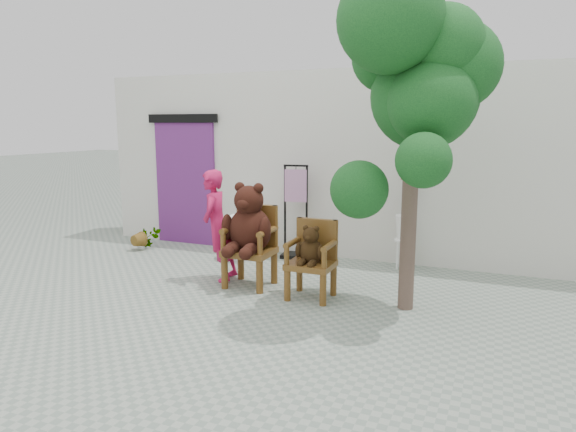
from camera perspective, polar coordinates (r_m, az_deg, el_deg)
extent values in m
plane|color=gray|center=(6.08, -0.56, -10.51)|extent=(60.00, 60.00, 0.00)
cube|color=silver|center=(8.65, 7.50, 5.78)|extent=(9.00, 1.00, 3.00)
cube|color=#62236B|center=(9.46, -11.29, 3.60)|extent=(1.20, 0.08, 2.20)
cube|color=black|center=(9.37, -11.67, 10.57)|extent=(1.40, 0.06, 0.15)
cylinder|color=#503111|center=(6.86, -7.06, -6.27)|extent=(0.09, 0.09, 0.43)
cylinder|color=#503111|center=(7.25, -5.26, -5.34)|extent=(0.09, 0.09, 0.43)
cylinder|color=#503111|center=(6.63, -3.17, -6.79)|extent=(0.09, 0.09, 0.43)
cylinder|color=#503111|center=(7.03, -1.54, -5.78)|extent=(0.09, 0.09, 0.43)
cube|color=#503111|center=(6.87, -4.29, -3.98)|extent=(0.62, 0.56, 0.08)
cube|color=#503111|center=(7.01, -3.45, -0.98)|extent=(0.58, 0.08, 0.56)
cylinder|color=#503111|center=(7.13, -5.37, -0.82)|extent=(0.08, 0.08, 0.56)
cylinder|color=#503111|center=(6.76, -7.21, -2.80)|extent=(0.07, 0.07, 0.26)
cylinder|color=#503111|center=(6.93, -6.30, -1.38)|extent=(0.08, 0.54, 0.08)
cylinder|color=#503111|center=(6.90, -1.45, -1.14)|extent=(0.08, 0.08, 0.56)
cylinder|color=#503111|center=(6.52, -3.13, -3.22)|extent=(0.07, 0.07, 0.26)
cylinder|color=#503111|center=(6.69, -2.29, -1.73)|extent=(0.08, 0.54, 0.08)
ellipsoid|color=black|center=(6.83, -4.22, -1.57)|extent=(0.58, 0.50, 0.61)
sphere|color=black|center=(6.74, -4.37, 1.75)|extent=(0.39, 0.39, 0.39)
ellipsoid|color=black|center=(6.60, -4.98, 1.32)|extent=(0.18, 0.14, 0.14)
sphere|color=black|center=(6.79, -5.39, 3.21)|extent=(0.14, 0.14, 0.14)
sphere|color=black|center=(6.66, -3.31, 3.11)|extent=(0.14, 0.14, 0.14)
ellipsoid|color=black|center=(6.84, -6.78, -1.22)|extent=(0.14, 0.19, 0.35)
ellipsoid|color=black|center=(6.71, -6.17, -3.57)|extent=(0.17, 0.34, 0.17)
sphere|color=black|center=(6.60, -6.74, -3.99)|extent=(0.17, 0.17, 0.17)
ellipsoid|color=black|center=(6.59, -2.56, -1.59)|extent=(0.14, 0.19, 0.35)
ellipsoid|color=black|center=(6.59, -4.23, -3.78)|extent=(0.17, 0.34, 0.17)
sphere|color=black|center=(6.48, -4.77, -4.22)|extent=(0.17, 0.17, 0.17)
cylinder|color=#503111|center=(6.36, -0.08, -7.72)|extent=(0.08, 0.08, 0.39)
cylinder|color=#503111|center=(6.73, 1.29, -6.71)|extent=(0.08, 0.08, 0.39)
cylinder|color=#503111|center=(6.20, 3.91, -8.20)|extent=(0.08, 0.08, 0.39)
cylinder|color=#503111|center=(6.58, 5.07, -7.13)|extent=(0.08, 0.08, 0.39)
cube|color=#503111|center=(6.40, 2.56, -5.45)|extent=(0.55, 0.51, 0.07)
cube|color=#503111|center=(6.53, 3.23, -2.51)|extent=(0.53, 0.07, 0.51)
cylinder|color=#503111|center=(6.61, 1.26, -2.34)|extent=(0.07, 0.07, 0.51)
cylinder|color=#503111|center=(6.25, -0.16, -4.36)|extent=(0.06, 0.06, 0.23)
cylinder|color=#503111|center=(6.41, 0.56, -2.93)|extent=(0.07, 0.48, 0.07)
cylinder|color=#503111|center=(6.45, 5.25, -2.68)|extent=(0.07, 0.07, 0.51)
cylinder|color=#503111|center=(6.09, 4.04, -4.78)|extent=(0.06, 0.06, 0.23)
cylinder|color=#503111|center=(6.26, 4.65, -3.30)|extent=(0.07, 0.48, 0.07)
ellipsoid|color=black|center=(6.36, 2.59, -4.00)|extent=(0.30, 0.26, 0.32)
sphere|color=black|center=(6.30, 2.56, -2.17)|extent=(0.20, 0.20, 0.20)
ellipsoid|color=black|center=(6.23, 2.30, -2.45)|extent=(0.09, 0.07, 0.07)
sphere|color=black|center=(6.31, 1.97, -1.34)|extent=(0.07, 0.07, 0.07)
sphere|color=black|center=(6.26, 3.19, -1.44)|extent=(0.07, 0.07, 0.07)
ellipsoid|color=black|center=(6.34, 1.15, -3.81)|extent=(0.07, 0.10, 0.18)
ellipsoid|color=black|center=(6.28, 1.58, -5.15)|extent=(0.09, 0.18, 0.09)
sphere|color=black|center=(6.22, 1.35, -5.40)|extent=(0.09, 0.09, 0.09)
ellipsoid|color=black|center=(6.25, 3.64, -4.05)|extent=(0.07, 0.10, 0.18)
ellipsoid|color=black|center=(6.24, 2.72, -5.26)|extent=(0.09, 0.18, 0.09)
sphere|color=black|center=(6.18, 2.50, -5.52)|extent=(0.09, 0.09, 0.09)
imported|color=#B8164B|center=(7.13, -7.73, -1.10)|extent=(0.46, 0.62, 1.53)
cylinder|color=white|center=(8.25, -4.43, -0.05)|extent=(0.60, 0.60, 0.03)
cylinder|color=white|center=(8.32, -4.40, -2.36)|extent=(0.06, 0.06, 0.68)
cylinder|color=white|center=(8.39, -4.37, -4.59)|extent=(0.44, 0.44, 0.03)
cube|color=black|center=(8.32, -0.33, 0.49)|extent=(0.03, 0.03, 1.50)
cube|color=black|center=(8.23, 2.09, 0.38)|extent=(0.03, 0.03, 1.50)
cube|color=black|center=(8.18, 0.89, 5.62)|extent=(0.40, 0.08, 0.03)
cube|color=black|center=(8.43, 0.86, -4.40)|extent=(0.49, 0.41, 0.06)
cube|color=#BC81B2|center=(8.20, 0.87, 3.38)|extent=(0.36, 0.09, 0.52)
cylinder|color=black|center=(8.18, 0.89, 5.41)|extent=(0.01, 0.01, 0.08)
cylinder|color=white|center=(7.87, 12.86, -2.62)|extent=(0.32, 0.32, 0.03)
cylinder|color=white|center=(7.99, 13.50, -4.08)|extent=(0.03, 0.03, 0.44)
cylinder|color=white|center=(8.02, 12.30, -3.99)|extent=(0.03, 0.03, 0.44)
cylinder|color=white|center=(7.86, 12.08, -4.27)|extent=(0.03, 0.03, 0.44)
cylinder|color=white|center=(7.83, 13.30, -4.37)|extent=(0.03, 0.03, 0.44)
cylinder|color=black|center=(7.81, 12.91, 1.86)|extent=(0.13, 0.08, 0.80)
cylinder|color=olive|center=(7.81, 12.88, 4.23)|extent=(0.04, 0.04, 0.08)
cylinder|color=black|center=(7.81, 13.02, 1.86)|extent=(0.17, 0.05, 0.79)
cylinder|color=olive|center=(7.83, 13.10, 4.24)|extent=(0.05, 0.04, 0.08)
cylinder|color=black|center=(7.77, 12.67, 1.83)|extent=(0.03, 0.11, 0.80)
cylinder|color=olive|center=(7.74, 12.53, 4.19)|extent=(0.04, 0.04, 0.07)
cylinder|color=black|center=(7.81, 13.10, 1.86)|extent=(0.20, 0.03, 0.79)
cylinder|color=olive|center=(7.84, 13.28, 4.23)|extent=(0.05, 0.04, 0.08)
cylinder|color=black|center=(7.71, 13.07, 1.76)|extent=(0.19, 0.07, 0.79)
cylinder|color=olive|center=(7.61, 13.21, 4.07)|extent=(0.05, 0.04, 0.08)
cylinder|color=black|center=(7.76, 13.40, 1.79)|extent=(0.04, 0.12, 0.80)
cylinder|color=olive|center=(7.73, 13.78, 4.13)|extent=(0.04, 0.04, 0.07)
cylinder|color=#48352B|center=(5.99, 13.47, 4.35)|extent=(0.18, 0.18, 3.14)
sphere|color=#0F3817|center=(6.07, 14.91, 12.73)|extent=(1.20, 1.20, 1.20)
sphere|color=#0F3817|center=(6.43, 12.56, 17.51)|extent=(0.92, 0.92, 0.92)
sphere|color=#0F3817|center=(5.86, 16.88, 17.66)|extent=(0.86, 0.86, 0.86)
sphere|color=#0F3817|center=(5.65, 11.28, 20.64)|extent=(1.09, 1.09, 1.09)
sphere|color=#0F3817|center=(6.23, 10.98, 16.98)|extent=(0.82, 0.82, 0.82)
sphere|color=#0F3817|center=(5.76, 15.62, 12.20)|extent=(0.95, 0.95, 0.95)
sphere|color=#0F3817|center=(6.03, 18.14, 15.61)|extent=(0.97, 0.97, 0.97)
sphere|color=#0F3817|center=(5.54, 7.92, 2.93)|extent=(0.63, 0.63, 0.63)
sphere|color=#0F3817|center=(5.27, 14.82, 6.00)|extent=(0.56, 0.56, 0.56)
imported|color=#0F3817|center=(9.26, -15.62, -2.20)|extent=(0.48, 0.44, 0.45)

